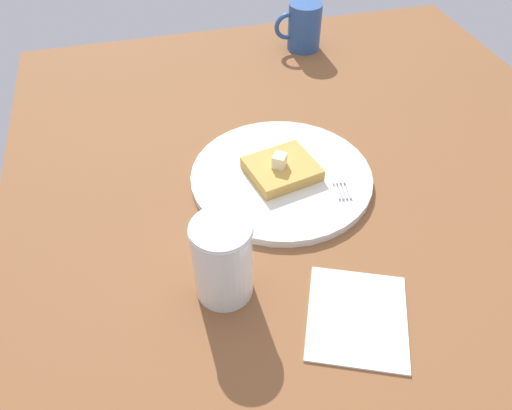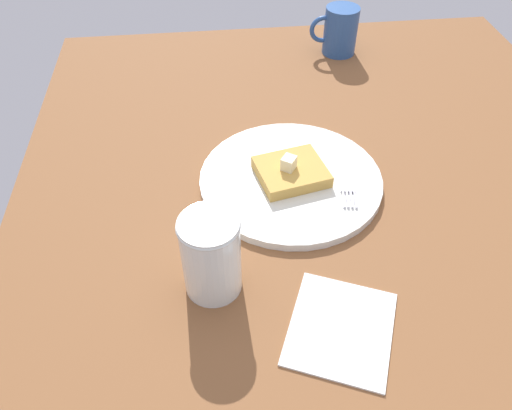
{
  "view_description": "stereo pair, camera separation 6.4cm",
  "coord_description": "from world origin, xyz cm",
  "views": [
    {
      "loc": [
        24.3,
        57.83,
        51.99
      ],
      "look_at": [
        12.69,
        13.22,
        6.75
      ],
      "focal_mm": 35.0,
      "sensor_mm": 36.0,
      "label": 1
    },
    {
      "loc": [
        17.96,
        59.01,
        51.99
      ],
      "look_at": [
        12.69,
        13.22,
        6.75
      ],
      "focal_mm": 35.0,
      "sensor_mm": 36.0,
      "label": 2
    }
  ],
  "objects": [
    {
      "name": "napkin",
      "position": [
        4.91,
        29.77,
        2.4
      ],
      "size": [
        15.55,
        16.36,
        0.3
      ],
      "primitive_type": "cube",
      "rotation": [
        0.0,
        0.0,
        -0.41
      ],
      "color": "white",
      "rests_on": "table_surface"
    },
    {
      "name": "butter_pat_primary",
      "position": [
        7.0,
        4.79,
        6.3
      ],
      "size": [
        2.58,
        2.63,
        1.97
      ],
      "primitive_type": "cube",
      "rotation": [
        0.0,
        0.0,
        0.96
      ],
      "color": "#F2E7B6",
      "rests_on": "toast_slice_center"
    },
    {
      "name": "syrup_jar",
      "position": [
        18.88,
        21.92,
        7.24
      ],
      "size": [
        7.13,
        7.13,
        10.97
      ],
      "color": "#42220E",
      "rests_on": "table_surface"
    },
    {
      "name": "coffee_mug",
      "position": [
        -9.67,
        -34.39,
        6.95
      ],
      "size": [
        9.71,
        6.7,
        9.34
      ],
      "color": "#2A5294",
      "rests_on": "table_surface"
    },
    {
      "name": "fork",
      "position": [
        -1.62,
        5.3,
        3.66
      ],
      "size": [
        3.96,
        16.03,
        0.36
      ],
      "color": "silver",
      "rests_on": "plate"
    },
    {
      "name": "toast_slice_center",
      "position": [
        6.51,
        4.53,
        4.4
      ],
      "size": [
        11.19,
        10.31,
        1.84
      ],
      "primitive_type": "cube",
      "rotation": [
        0.0,
        0.0,
        0.22
      ],
      "color": "gold",
      "rests_on": "plate"
    },
    {
      "name": "plate",
      "position": [
        6.51,
        4.53,
        2.95
      ],
      "size": [
        26.94,
        26.94,
        1.23
      ],
      "color": "silver",
      "rests_on": "table_surface"
    },
    {
      "name": "table_surface",
      "position": [
        0.0,
        0.0,
        1.13
      ],
      "size": [
        94.76,
        94.76,
        2.25
      ],
      "primitive_type": "cube",
      "color": "brown",
      "rests_on": "ground"
    }
  ]
}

